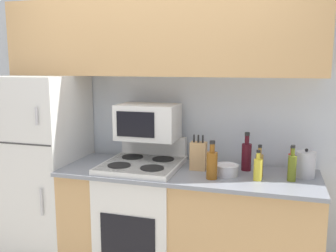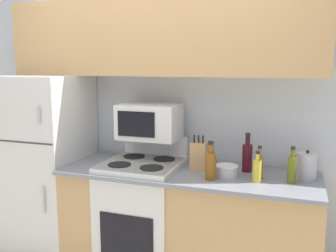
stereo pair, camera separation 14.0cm
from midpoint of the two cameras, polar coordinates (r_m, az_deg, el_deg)
name	(u,v)px [view 2 (the right image)]	position (r m, az deg, el deg)	size (l,w,h in m)	color
wall_back	(167,115)	(3.30, 0.99, 1.65)	(8.00, 0.05, 2.55)	silver
lower_cabinets	(187,226)	(3.08, 4.27, -14.93)	(1.97, 0.67, 0.90)	tan
refrigerator	(49,167)	(3.52, -16.57, -5.95)	(0.63, 0.70, 1.63)	silver
upper_cabinets	(158,37)	(3.10, -0.13, 13.36)	(2.60, 0.34, 0.62)	tan
stove	(143,216)	(3.17, -2.50, -13.54)	(0.60, 0.66, 1.11)	silver
microwave	(149,122)	(3.08, -1.54, 0.68)	(0.49, 0.33, 0.29)	silver
knife_block	(199,156)	(2.93, 6.06, -4.59)	(0.12, 0.09, 0.28)	tan
bowl	(226,170)	(2.82, 10.31, -6.67)	(0.17, 0.17, 0.08)	silver
bottle_cooking_spray	(257,170)	(2.73, 14.86, -6.48)	(0.06, 0.06, 0.22)	gold
bottle_hot_sauce	(293,163)	(3.00, 19.79, -5.40)	(0.05, 0.05, 0.20)	red
bottle_wine_red	(247,156)	(2.95, 13.32, -4.55)	(0.08, 0.08, 0.30)	#470F19
bottle_olive_oil	(292,169)	(2.77, 19.77, -6.15)	(0.06, 0.06, 0.26)	#5B6619
bottle_vinegar	(259,166)	(2.81, 15.12, -5.85)	(0.06, 0.06, 0.24)	olive
bottle_whiskey	(211,165)	(2.71, 8.00, -5.84)	(0.08, 0.08, 0.28)	brown
kettle	(307,166)	(2.89, 21.70, -5.73)	(0.14, 0.14, 0.22)	#B7B7BC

